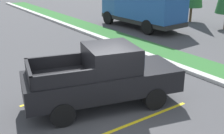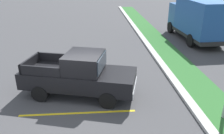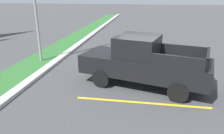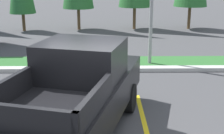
{
  "view_description": "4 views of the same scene",
  "coord_description": "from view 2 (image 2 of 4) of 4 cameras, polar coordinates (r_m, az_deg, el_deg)",
  "views": [
    {
      "loc": [
        7.01,
        -4.85,
        4.69
      ],
      "look_at": [
        -0.96,
        0.8,
        1.11
      ],
      "focal_mm": 46.38,
      "sensor_mm": 36.0,
      "label": 1
    },
    {
      "loc": [
        9.16,
        0.87,
        5.49
      ],
      "look_at": [
        -1.11,
        1.68,
        1.12
      ],
      "focal_mm": 36.76,
      "sensor_mm": 36.0,
      "label": 2
    },
    {
      "loc": [
        -8.99,
        0.02,
        3.79
      ],
      "look_at": [
        -0.78,
        1.37,
        0.85
      ],
      "focal_mm": 34.45,
      "sensor_mm": 36.0,
      "label": 3
    },
    {
      "loc": [
        0.15,
        -6.28,
        3.47
      ],
      "look_at": [
        0.28,
        1.87,
        1.07
      ],
      "focal_mm": 49.86,
      "sensor_mm": 36.0,
      "label": 4
    }
  ],
  "objects": [
    {
      "name": "ground_plane",
      "position": [
        10.72,
        -8.59,
        -8.12
      ],
      "size": [
        120.0,
        120.0,
        0.0
      ],
      "primitive_type": "plane",
      "color": "#424244"
    },
    {
      "name": "parking_line_near",
      "position": [
        12.5,
        -7.68,
        -3.27
      ],
      "size": [
        0.12,
        4.8,
        0.01
      ],
      "primitive_type": "cube",
      "color": "yellow",
      "rests_on": "ground"
    },
    {
      "name": "parking_line_far",
      "position": [
        9.82,
        -8.51,
        -11.27
      ],
      "size": [
        0.12,
        4.8,
        0.01
      ],
      "primitive_type": "cube",
      "color": "yellow",
      "rests_on": "ground"
    },
    {
      "name": "curb_strip",
      "position": [
        11.41,
        17.45,
        -6.5
      ],
      "size": [
        56.0,
        0.4,
        0.15
      ],
      "primitive_type": "cube",
      "color": "#B2B2AD",
      "rests_on": "ground"
    },
    {
      "name": "grass_median",
      "position": [
        11.88,
        22.4,
        -6.29
      ],
      "size": [
        56.0,
        1.8,
        0.06
      ],
      "primitive_type": "cube",
      "color": "#2D662D",
      "rests_on": "ground"
    },
    {
      "name": "pickup_truck_main",
      "position": [
        10.64,
        -8.08,
        -1.97
      ],
      "size": [
        3.19,
        5.53,
        2.1
      ],
      "color": "black",
      "rests_on": "ground"
    },
    {
      "name": "cargo_truck_distant",
      "position": [
        20.33,
        20.43,
        11.26
      ],
      "size": [
        6.9,
        2.75,
        3.4
      ],
      "color": "black",
      "rests_on": "ground"
    }
  ]
}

